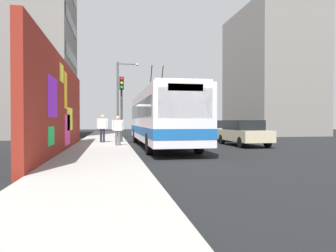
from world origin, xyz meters
TOP-DOWN VIEW (x-y plane):
  - ground_plane at (0.00, 0.00)m, footprint 80.00×80.00m
  - sidewalk_slab at (0.00, 1.60)m, footprint 48.00×3.20m
  - graffiti_wall at (-3.80, 3.35)m, footprint 14.42×0.32m
  - building_far_left at (11.86, 9.20)m, footprint 9.84×9.03m
  - building_far_right at (14.01, -17.00)m, footprint 11.42×7.42m
  - city_bus at (-1.31, -1.80)m, footprint 12.40×2.59m
  - parked_car_champagne at (-1.09, -7.00)m, footprint 4.66×1.85m
  - parked_car_white at (4.60, -7.00)m, footprint 4.94×1.76m
  - parked_car_navy at (11.06, -7.00)m, footprint 4.35×1.73m
  - parked_car_dark_gray at (16.31, -7.00)m, footprint 4.69×1.76m
  - pedestrian_at_curb at (-1.31, 0.67)m, footprint 0.22×0.67m
  - pedestrian_midblock at (1.41, 1.59)m, footprint 0.24×0.70m
  - traffic_light at (1.64, 0.35)m, footprint 0.49×0.28m
  - street_lamp at (8.58, 0.23)m, footprint 0.44×1.95m

SIDE VIEW (x-z plane):
  - ground_plane at x=0.00m, z-range 0.00..0.00m
  - sidewalk_slab at x=0.00m, z-range 0.00..0.15m
  - parked_car_navy at x=11.06m, z-range 0.04..1.62m
  - parked_car_dark_gray at x=16.31m, z-range 0.04..1.62m
  - parked_car_champagne at x=-1.09m, z-range 0.05..1.63m
  - parked_car_white at x=4.60m, z-range 0.05..1.63m
  - pedestrian_at_curb at x=-1.31m, z-range 0.29..1.95m
  - pedestrian_midblock at x=1.41m, z-range 0.32..2.10m
  - city_bus at x=-1.31m, z-range -0.71..4.28m
  - graffiti_wall at x=-3.80m, z-range 0.00..4.38m
  - traffic_light at x=1.64m, z-range 0.89..5.20m
  - street_lamp at x=8.58m, z-range 0.66..7.23m
  - building_far_right at x=14.01m, z-range 0.00..14.06m
  - building_far_left at x=11.86m, z-range 0.00..18.56m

